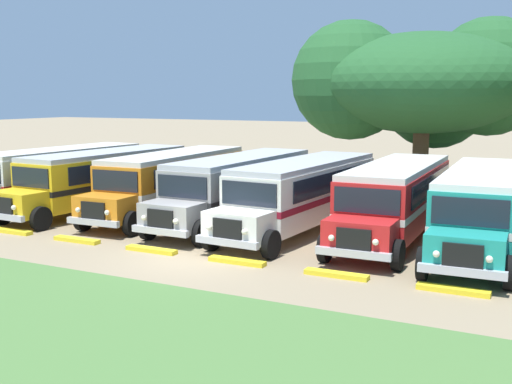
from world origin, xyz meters
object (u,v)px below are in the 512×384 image
Objects in this scene: parked_bus_slot_0 at (58,173)px; parked_bus_slot_3 at (239,185)px; parked_bus_slot_1 at (104,177)px; parked_bus_slot_6 at (481,205)px; parked_bus_slot_4 at (303,191)px; parked_bus_slot_5 at (396,196)px; parked_bus_slot_2 at (173,180)px; broad_shade_tree at (423,84)px.

parked_bus_slot_0 and parked_bus_slot_3 have the same top height.
parked_bus_slot_6 is at bearing 93.54° from parked_bus_slot_1.
parked_bus_slot_4 is at bearing 92.56° from parked_bus_slot_0.
parked_bus_slot_6 is at bearing 78.29° from parked_bus_slot_5.
broad_shade_tree reaches higher than parked_bus_slot_2.
parked_bus_slot_0 is at bearing -93.01° from parked_bus_slot_6.
parked_bus_slot_2 is at bearing -123.09° from broad_shade_tree.
parked_bus_slot_3 and parked_bus_slot_5 have the same top height.
parked_bus_slot_0 and parked_bus_slot_5 have the same top height.
parked_bus_slot_2 is at bearing -92.54° from parked_bus_slot_5.
parked_bus_slot_3 and parked_bus_slot_4 have the same top height.
parked_bus_slot_4 is at bearing 82.83° from parked_bus_slot_2.
parked_bus_slot_0 and parked_bus_slot_2 have the same top height.
parked_bus_slot_4 is at bearing 94.35° from parked_bus_slot_1.
parked_bus_slot_1 is 7.09m from parked_bus_slot_3.
parked_bus_slot_3 is at bearing 98.15° from parked_bus_slot_1.
parked_bus_slot_5 is 1.00× the size of parked_bus_slot_6.
parked_bus_slot_2 is (6.57, 0.55, 0.00)m from parked_bus_slot_0.
broad_shade_tree reaches higher than parked_bus_slot_3.
parked_bus_slot_3 is 3.25m from parked_bus_slot_4.
parked_bus_slot_5 is at bearing 100.04° from parked_bus_slot_4.
parked_bus_slot_0 is at bearing -87.23° from parked_bus_slot_2.
parked_bus_slot_0 is 0.77× the size of broad_shade_tree.
parked_bus_slot_6 is (10.19, -0.58, 0.00)m from parked_bus_slot_3.
parked_bus_slot_5 is 3.28m from parked_bus_slot_6.
parked_bus_slot_4 is 3.75m from parked_bus_slot_5.
parked_bus_slot_3 is 0.77× the size of broad_shade_tree.
broad_shade_tree is at bearing 142.74° from parked_bus_slot_1.
parked_bus_slot_2 is at bearing -91.69° from parked_bus_slot_4.
parked_bus_slot_6 is (6.96, -0.15, 0.00)m from parked_bus_slot_4.
parked_bus_slot_2 is 13.80m from parked_bus_slot_6.
parked_bus_slot_2 is 1.00× the size of parked_bus_slot_5.
parked_bus_slot_2 and parked_bus_slot_4 have the same top height.
parked_bus_slot_1 and parked_bus_slot_3 have the same top height.
parked_bus_slot_0 is 13.39m from parked_bus_slot_4.
parked_bus_slot_1 and parked_bus_slot_2 have the same top height.
parked_bus_slot_1 is 1.00× the size of parked_bus_slot_6.
parked_bus_slot_1 is at bearing -89.21° from parked_bus_slot_5.
parked_bus_slot_2 is 3.60m from parked_bus_slot_3.
parked_bus_slot_0 is 10.17m from parked_bus_slot_3.
parked_bus_slot_4 is (13.39, -0.07, 0.00)m from parked_bus_slot_0.
parked_bus_slot_5 is (6.95, -0.00, 0.00)m from parked_bus_slot_3.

